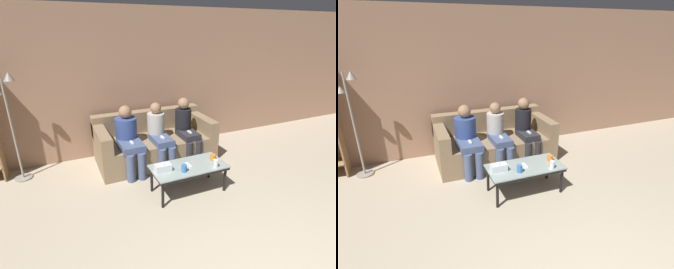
{
  "view_description": "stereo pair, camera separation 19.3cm",
  "coord_description": "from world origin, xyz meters",
  "views": [
    {
      "loc": [
        -1.53,
        -0.61,
        2.2
      ],
      "look_at": [
        0.0,
        2.83,
        0.7
      ],
      "focal_mm": 28.0,
      "sensor_mm": 36.0,
      "label": 1
    },
    {
      "loc": [
        -1.35,
        -0.69,
        2.2
      ],
      "look_at": [
        0.0,
        2.83,
        0.7
      ],
      "focal_mm": 28.0,
      "sensor_mm": 36.0,
      "label": 2
    }
  ],
  "objects": [
    {
      "name": "wall_back",
      "position": [
        0.0,
        4.01,
        1.3
      ],
      "size": [
        12.0,
        0.06,
        2.6
      ],
      "color": "#9E755B",
      "rests_on": "ground_plane"
    },
    {
      "name": "couch",
      "position": [
        0.0,
        3.45,
        0.31
      ],
      "size": [
        2.03,
        0.97,
        0.83
      ],
      "color": "#897051",
      "rests_on": "ground_plane"
    },
    {
      "name": "coffee_table",
      "position": [
        0.07,
        2.26,
        0.37
      ],
      "size": [
        1.08,
        0.52,
        0.42
      ],
      "color": "#8C9E99",
      "rests_on": "ground_plane"
    },
    {
      "name": "cup_near_left",
      "position": [
        0.4,
        2.08,
        0.47
      ],
      "size": [
        0.07,
        0.07,
        0.11
      ],
      "color": "silver",
      "rests_on": "coffee_table"
    },
    {
      "name": "cup_near_right",
      "position": [
        0.48,
        2.28,
        0.46
      ],
      "size": [
        0.08,
        0.08,
        0.09
      ],
      "color": "orange",
      "rests_on": "coffee_table"
    },
    {
      "name": "cup_far_center",
      "position": [
        -0.07,
        2.14,
        0.47
      ],
      "size": [
        0.07,
        0.07,
        0.1
      ],
      "color": "#3372BF",
      "rests_on": "coffee_table"
    },
    {
      "name": "tissue_box",
      "position": [
        -0.32,
        2.28,
        0.47
      ],
      "size": [
        0.22,
        0.12,
        0.13
      ],
      "color": "silver",
      "rests_on": "coffee_table"
    },
    {
      "name": "game_remote",
      "position": [
        0.07,
        2.26,
        0.43
      ],
      "size": [
        0.04,
        0.15,
        0.02
      ],
      "color": "white",
      "rests_on": "coffee_table"
    },
    {
      "name": "standing_lamp",
      "position": [
        -2.15,
        3.64,
        1.02
      ],
      "size": [
        0.31,
        0.26,
        1.67
      ],
      "color": "gray",
      "rests_on": "ground_plane"
    },
    {
      "name": "seated_person_left_end",
      "position": [
        -0.52,
        3.22,
        0.59
      ],
      "size": [
        0.35,
        0.73,
        1.09
      ],
      "color": "#47567A",
      "rests_on": "ground_plane"
    },
    {
      "name": "seated_person_mid_left",
      "position": [
        0.0,
        3.2,
        0.57
      ],
      "size": [
        0.31,
        0.69,
        1.08
      ],
      "color": "#47567A",
      "rests_on": "ground_plane"
    },
    {
      "name": "seated_person_mid_right",
      "position": [
        0.52,
        3.22,
        0.59
      ],
      "size": [
        0.31,
        0.63,
        1.11
      ],
      "color": "#28282D",
      "rests_on": "ground_plane"
    }
  ]
}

